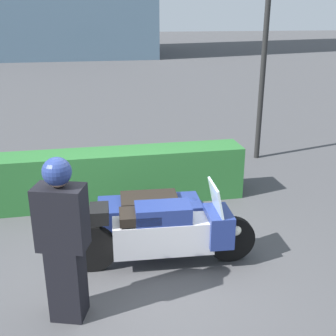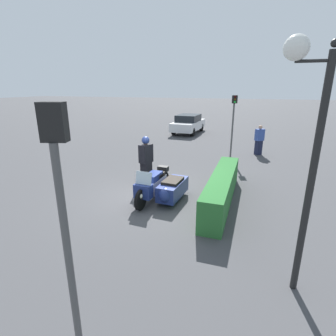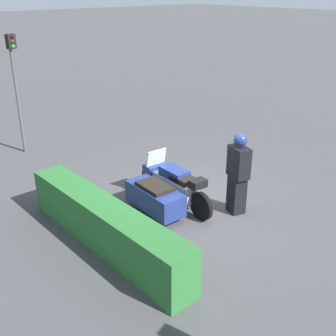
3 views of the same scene
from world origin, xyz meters
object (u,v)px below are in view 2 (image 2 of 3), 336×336
Objects in this scene: hedge_bush_curbside at (222,188)px; twin_lamp_post at (325,99)px; officer_rider at (146,159)px; traffic_light_far at (233,117)px; pedestrian_bystander at (259,140)px; parked_car_background at (188,123)px; traffic_light_near at (64,214)px; police_motorcycle at (163,187)px.

hedge_bush_curbside is 4.94m from twin_lamp_post.
officer_rider reaches higher than hedge_bush_curbside.
traffic_light_far reaches higher than pedestrian_bystander.
twin_lamp_post is 1.36× the size of traffic_light_far.
pedestrian_bystander is (5.66, 5.52, 0.04)m from parked_car_background.
police_motorcycle is at bearing -7.64° from traffic_light_near.
twin_lamp_post is 10.90m from pedestrian_bystander.
pedestrian_bystander is at bearing 162.29° from police_motorcycle.
traffic_light_far is (-9.39, -2.15, -1.33)m from twin_lamp_post.
pedestrian_bystander is at bearing 112.84° from traffic_light_far.
pedestrian_bystander is (-7.58, 2.95, 0.36)m from police_motorcycle.
twin_lamp_post reaches higher than officer_rider.
police_motorcycle is at bearing -128.62° from twin_lamp_post.
pedestrian_bystander is (-1.16, 1.39, -1.32)m from traffic_light_far.
police_motorcycle is 8.14m from pedestrian_bystander.
officer_rider is at bearing -104.52° from hedge_bush_curbside.
officer_rider is at bearing -0.00° from traffic_light_near.
police_motorcycle is 0.55× the size of hedge_bush_curbside.
traffic_light_near is at bearing 12.13° from police_motorcycle.
traffic_light_far is at bearing -177.09° from hedge_bush_curbside.
twin_lamp_post is 1.02× the size of parked_car_background.
police_motorcycle is 1.93m from hedge_bush_curbside.
traffic_light_near is at bearing -48.73° from twin_lamp_post.
police_motorcycle is 6.82m from traffic_light_far.
parked_car_background is 7.91m from pedestrian_bystander.
officer_rider is 12.06m from parked_car_background.
officer_rider is at bearing 104.25° from pedestrian_bystander.
officer_rider is 7.17m from traffic_light_near.
officer_rider is 6.90m from twin_lamp_post.
pedestrian_bystander is at bearing -132.84° from parked_car_background.
hedge_bush_curbside is at bearing -26.04° from traffic_light_near.
traffic_light_near is (5.99, -1.04, 1.83)m from hedge_bush_curbside.
hedge_bush_curbside is at bearing 3.37° from officer_rider.
officer_rider is 0.44× the size of parked_car_background.
officer_rider is at bearing -170.32° from parked_car_background.
twin_lamp_post is at bearing -4.15° from traffic_light_far.
parked_car_background is (-6.82, -4.14, -1.36)m from traffic_light_far.
hedge_bush_curbside is (0.78, 3.01, -0.52)m from officer_rider.
traffic_light_far is (-6.42, 1.56, 1.68)m from police_motorcycle.
traffic_light_far is 8.09m from parked_car_background.
twin_lamp_post is at bearing -64.94° from traffic_light_near.
traffic_light_near is at bearing 128.00° from pedestrian_bystander.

